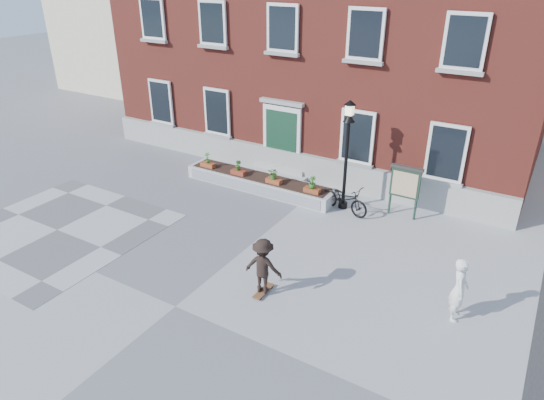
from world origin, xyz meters
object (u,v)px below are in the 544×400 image
Objects in this scene: bystander at (459,289)px; skateboarder at (263,266)px; bicycle at (344,199)px; notice_board at (405,183)px; lamp_post at (347,141)px.

bystander is 1.04× the size of skateboarder.
skateboarder is (0.06, -5.47, 0.35)m from bicycle.
notice_board reaches higher than bicycle.
notice_board is at bearing 73.66° from skateboarder.
skateboarder is at bearing -166.30° from bicycle.
bicycle is at bearing 37.37° from bystander.
lamp_post is 2.39× the size of skateboarder.
notice_board reaches higher than skateboarder.
lamp_post is at bearing 92.13° from skateboarder.
bicycle is 2.13m from notice_board.
lamp_post is at bearing 41.99° from bicycle.
bicycle is at bearing -61.12° from lamp_post.
lamp_post is at bearing -168.61° from notice_board.
lamp_post reaches higher than bicycle.
bystander is 4.86m from skateboarder.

